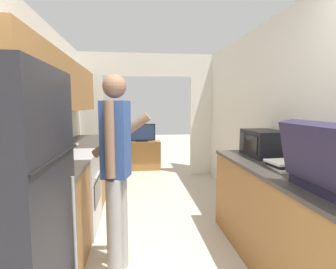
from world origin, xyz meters
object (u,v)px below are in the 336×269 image
at_px(person, 116,169).
at_px(microwave, 264,143).
at_px(tv_cabinet, 142,155).
at_px(range_oven, 70,192).
at_px(television, 142,133).
at_px(knife, 76,145).
at_px(book_stack, 284,165).

distance_m(person, microwave, 1.64).
bearing_deg(tv_cabinet, person, -94.77).
relative_size(range_oven, microwave, 2.07).
xyz_separation_m(range_oven, television, (0.91, 2.85, 0.38)).
relative_size(range_oven, knife, 3.24).
relative_size(book_stack, tv_cabinet, 0.36).
relative_size(range_oven, tv_cabinet, 1.26).
bearing_deg(tv_cabinet, knife, -113.43).
xyz_separation_m(tv_cabinet, television, (0.00, -0.04, 0.52)).
distance_m(range_oven, book_stack, 2.33).
distance_m(person, knife, 1.65).
xyz_separation_m(person, microwave, (1.57, 0.47, 0.12)).
bearing_deg(range_oven, tv_cabinet, 72.47).
bearing_deg(book_stack, television, 106.44).
height_order(book_stack, television, television).
xyz_separation_m(microwave, knife, (-2.23, 1.05, -0.13)).
height_order(range_oven, knife, range_oven).
relative_size(microwave, book_stack, 1.68).
height_order(microwave, tv_cabinet, microwave).
bearing_deg(television, microwave, -68.88).
bearing_deg(book_stack, person, 174.84).
xyz_separation_m(person, knife, (-0.66, 1.52, -0.01)).
bearing_deg(microwave, knife, 154.79).
xyz_separation_m(range_oven, knife, (-0.06, 0.65, 0.46)).
xyz_separation_m(range_oven, person, (0.60, -0.86, 0.47)).
xyz_separation_m(tv_cabinet, knife, (-0.97, -2.24, 0.60)).
relative_size(person, knife, 5.29).
bearing_deg(microwave, television, 111.12).
height_order(tv_cabinet, knife, knife).
bearing_deg(tv_cabinet, book_stack, -73.72).
xyz_separation_m(person, television, (0.31, 3.72, -0.09)).
relative_size(book_stack, television, 0.49).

